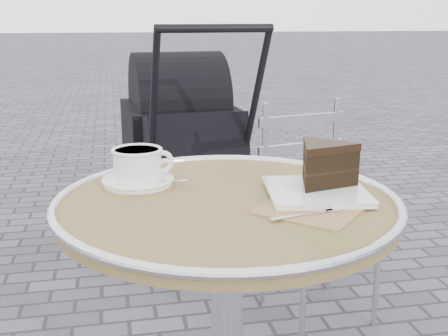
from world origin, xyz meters
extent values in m
cylinder|color=#A48659|center=(0.00, 0.00, 0.71)|extent=(0.70, 0.70, 0.03)
torus|color=silver|center=(0.00, 0.00, 0.73)|extent=(0.72, 0.72, 0.02)
cylinder|color=white|center=(-0.18, 0.15, 0.74)|extent=(0.16, 0.16, 0.01)
cylinder|color=white|center=(-0.18, 0.15, 0.78)|extent=(0.13, 0.13, 0.07)
torus|color=white|center=(-0.12, 0.16, 0.78)|extent=(0.06, 0.02, 0.05)
cylinder|color=#CAAF87|center=(-0.18, 0.15, 0.81)|extent=(0.10, 0.10, 0.01)
cube|color=#9B7655|center=(0.15, -0.09, 0.73)|extent=(0.26, 0.26, 0.00)
cube|color=white|center=(0.19, -0.01, 0.74)|extent=(0.23, 0.23, 0.01)
cylinder|color=silver|center=(0.38, 0.55, 0.20)|extent=(0.02, 0.02, 0.40)
cylinder|color=silver|center=(0.68, 0.62, 0.20)|extent=(0.02, 0.02, 0.40)
cylinder|color=silver|center=(0.32, 0.85, 0.20)|extent=(0.02, 0.02, 0.40)
cylinder|color=silver|center=(0.62, 0.91, 0.20)|extent=(0.02, 0.02, 0.40)
cube|color=silver|center=(0.50, 0.73, 0.41)|extent=(0.42, 0.42, 0.02)
cube|color=black|center=(0.11, 1.50, 0.50)|extent=(0.48, 0.72, 0.42)
cylinder|color=black|center=(0.15, 0.94, 1.06)|extent=(0.44, 0.06, 0.03)
cylinder|color=black|center=(-0.08, 1.18, 0.09)|extent=(0.05, 0.19, 0.19)
cylinder|color=black|center=(0.35, 1.21, 0.09)|extent=(0.05, 0.19, 0.19)
cylinder|color=black|center=(-0.13, 1.80, 0.15)|extent=(0.06, 0.29, 0.29)
cylinder|color=black|center=(0.31, 1.83, 0.15)|extent=(0.06, 0.29, 0.29)
camera|label=1|loc=(-0.22, -1.08, 1.10)|focal=45.00mm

